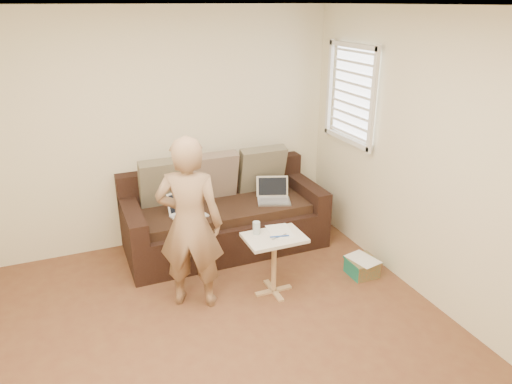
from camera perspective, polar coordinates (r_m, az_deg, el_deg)
floor at (r=3.96m, az=-3.12°, el=-19.55°), size 4.50×4.50×0.00m
ceiling at (r=2.96m, az=-4.23°, el=21.51°), size 4.50×4.50×0.00m
wall_back at (r=5.31m, az=-11.65°, el=7.16°), size 4.00×0.00×4.00m
wall_right at (r=4.28m, az=22.63°, el=2.25°), size 0.00×4.50×4.50m
window_blinds at (r=5.27m, az=11.44°, el=11.53°), size 0.12×0.88×1.08m
sofa at (r=5.30m, az=-3.79°, el=-2.50°), size 2.20×0.95×0.85m
pillow_left at (r=5.24m, az=-10.96°, el=1.12°), size 0.55×0.29×0.57m
pillow_mid at (r=5.36m, az=-5.21°, el=1.94°), size 0.55×0.27×0.57m
pillow_right at (r=5.55m, az=0.69°, el=2.77°), size 0.55×0.28×0.57m
laptop_silver at (r=5.33m, az=2.19°, el=-1.22°), size 0.43×0.37×0.24m
laptop_white at (r=5.02m, az=-8.07°, el=-2.96°), size 0.40×0.33×0.25m
person at (r=4.19m, az=-7.98°, el=-3.84°), size 0.70×0.62×1.62m
side_table at (r=4.54m, az=2.17°, el=-8.74°), size 0.55×0.39×0.61m
drinking_glass at (r=4.41m, az=0.05°, el=-4.35°), size 0.07×0.07×0.12m
scissors at (r=4.37m, az=2.86°, el=-5.39°), size 0.20×0.13×0.02m
paper_on_table at (r=4.48m, az=2.89°, el=-4.75°), size 0.25×0.33×0.00m
striped_box at (r=5.03m, az=12.70°, el=-8.79°), size 0.29×0.29×0.18m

